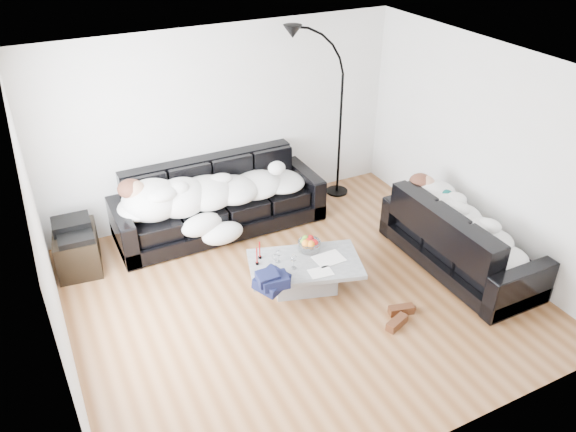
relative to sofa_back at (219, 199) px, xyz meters
name	(u,v)px	position (x,y,z in m)	size (l,w,h in m)	color
ground	(300,294)	(0.30, -1.77, -0.46)	(5.00, 5.00, 0.00)	brown
wall_back	(223,123)	(0.30, 0.48, 0.84)	(5.00, 0.02, 2.60)	silver
wall_left	(46,259)	(-2.20, -1.77, 0.84)	(0.02, 4.50, 2.60)	silver
wall_right	(484,151)	(2.80, -1.77, 0.84)	(0.02, 4.50, 2.60)	silver
ceiling	(303,73)	(0.30, -1.77, 2.14)	(5.00, 5.00, 0.00)	white
sofa_back	(219,199)	(0.00, 0.00, 0.00)	(2.79, 0.96, 0.91)	black
sofa_right	(462,236)	(2.32, -2.13, -0.03)	(2.09, 0.89, 0.84)	black
sleeper_back	(219,187)	(0.00, -0.05, 0.20)	(2.36, 0.81, 0.47)	white
sleeper_right	(465,221)	(2.32, -2.13, 0.18)	(1.79, 0.75, 0.44)	white
teal_cushion	(427,193)	(2.26, -1.49, 0.26)	(0.36, 0.30, 0.20)	#0C5851
coffee_table	(305,275)	(0.41, -1.69, -0.27)	(1.27, 0.74, 0.37)	#939699
fruit_bowl	(309,243)	(0.58, -1.48, 0.00)	(0.27, 0.27, 0.17)	white
wine_glass_a	(279,256)	(0.14, -1.55, -0.01)	(0.07, 0.07, 0.16)	white
wine_glass_b	(276,261)	(0.06, -1.63, 0.00)	(0.07, 0.07, 0.18)	white
wine_glass_c	(294,262)	(0.24, -1.74, 0.00)	(0.08, 0.08, 0.18)	white
candle_left	(257,256)	(-0.10, -1.48, 0.02)	(0.04, 0.04, 0.22)	maroon
candle_right	(260,250)	(-0.02, -1.39, 0.03)	(0.04, 0.04, 0.22)	maroon
newspaper_a	(329,258)	(0.68, -1.76, -0.08)	(0.34, 0.26, 0.01)	silver
newspaper_b	(321,272)	(0.47, -1.94, -0.08)	(0.26, 0.19, 0.01)	silver
navy_jacket	(272,276)	(-0.14, -1.96, 0.09)	(0.37, 0.31, 0.19)	black
shoes	(399,316)	(1.06, -2.65, -0.40)	(0.47, 0.34, 0.11)	#472311
av_cabinet	(78,250)	(-1.87, -0.07, -0.21)	(0.50, 0.72, 0.50)	black
stereo	(73,228)	(-1.87, -0.07, 0.11)	(0.44, 0.34, 0.13)	black
floor_lamp	(340,123)	(1.95, 0.16, 0.67)	(0.82, 0.33, 2.26)	black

